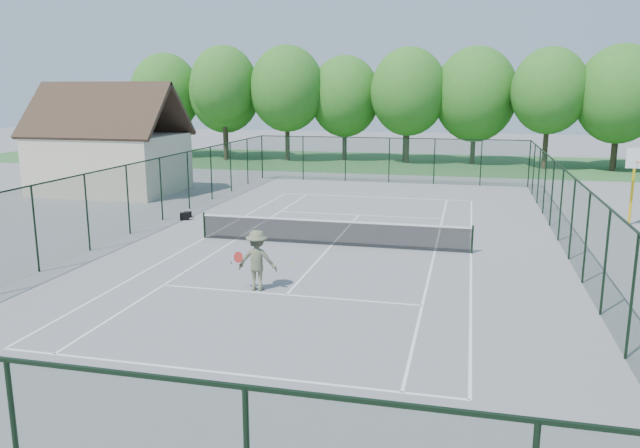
{
  "coord_description": "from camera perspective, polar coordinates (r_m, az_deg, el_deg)",
  "views": [
    {
      "loc": [
        5.23,
        -23.82,
        6.13
      ],
      "look_at": [
        0.0,
        -2.0,
        1.3
      ],
      "focal_mm": 35.0,
      "sensor_mm": 36.0,
      "label": 1
    }
  ],
  "objects": [
    {
      "name": "sports_bag_b",
      "position": [
        31.29,
        -11.99,
        0.85
      ],
      "size": [
        0.43,
        0.36,
        0.29
      ],
      "primitive_type": "cube",
      "rotation": [
        0.0,
        0.0,
        0.42
      ],
      "color": "black",
      "rests_on": "ground"
    },
    {
      "name": "fence_enclosure",
      "position": [
        24.81,
        1.08,
        1.53
      ],
      "size": [
        18.05,
        36.05,
        3.02
      ],
      "color": "#1B3925",
      "rests_on": "ground"
    },
    {
      "name": "tennis_net",
      "position": [
        25.01,
        1.07,
        -0.68
      ],
      "size": [
        11.08,
        0.08,
        1.1
      ],
      "color": "black",
      "rests_on": "ground"
    },
    {
      "name": "tennis_player",
      "position": [
        19.49,
        -5.76,
        -3.31
      ],
      "size": [
        1.88,
        0.85,
        1.91
      ],
      "color": "#61674A",
      "rests_on": "ground"
    },
    {
      "name": "grass_far",
      "position": [
        54.42,
        7.91,
        5.57
      ],
      "size": [
        80.0,
        16.0,
        0.01
      ],
      "primitive_type": "cube",
      "color": "#376F34",
      "rests_on": "ground"
    },
    {
      "name": "utility_building",
      "position": [
        40.05,
        -18.74,
        7.2
      ],
      "size": [
        8.6,
        6.27,
        6.63
      ],
      "color": "beige",
      "rests_on": "ground"
    },
    {
      "name": "basketball_goal",
      "position": [
        31.37,
        27.0,
        4.31
      ],
      "size": [
        1.2,
        1.43,
        3.65
      ],
      "color": "yellow",
      "rests_on": "ground"
    },
    {
      "name": "sports_bag_a",
      "position": [
        30.72,
        -12.27,
        0.69
      ],
      "size": [
        0.51,
        0.42,
        0.35
      ],
      "primitive_type": "cube",
      "rotation": [
        0.0,
        0.0,
        0.42
      ],
      "color": "black",
      "rests_on": "ground"
    },
    {
      "name": "tree_line_far",
      "position": [
        54.08,
        8.09,
        11.88
      ],
      "size": [
        39.4,
        6.4,
        9.7
      ],
      "color": "#3A2E1E",
      "rests_on": "ground"
    },
    {
      "name": "ground",
      "position": [
        25.15,
        1.06,
        -1.96
      ],
      "size": [
        140.0,
        140.0,
        0.0
      ],
      "primitive_type": "plane",
      "color": "gray",
      "rests_on": "ground"
    },
    {
      "name": "court_lines",
      "position": [
        25.15,
        1.06,
        -1.96
      ],
      "size": [
        11.05,
        23.85,
        0.01
      ],
      "color": "white",
      "rests_on": "ground"
    }
  ]
}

